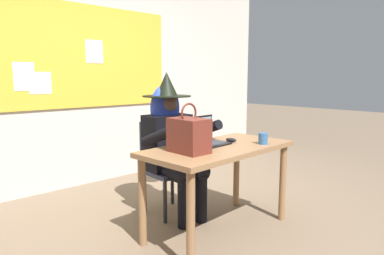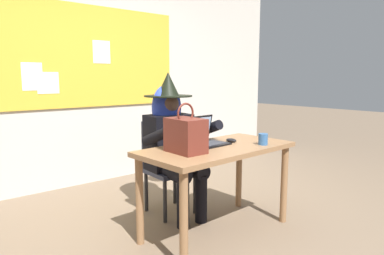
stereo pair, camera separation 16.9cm
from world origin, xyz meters
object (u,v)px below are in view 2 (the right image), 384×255
at_px(desk_main, 217,159).
at_px(handbag, 186,135).
at_px(computer_mouse, 231,140).
at_px(person_costumed, 172,135).
at_px(laptop, 204,138).
at_px(coffee_mug, 263,139).
at_px(chair_at_desk, 165,161).

distance_m(desk_main, handbag, 0.42).
bearing_deg(computer_mouse, desk_main, -171.80).
bearing_deg(computer_mouse, person_costumed, 111.87).
bearing_deg(handbag, desk_main, 0.89).
bearing_deg(laptop, person_costumed, 89.34).
relative_size(desk_main, coffee_mug, 14.16).
distance_m(chair_at_desk, coffee_mug, 1.00).
bearing_deg(desk_main, person_costumed, 94.84).
relative_size(person_costumed, laptop, 3.88).
distance_m(person_costumed, computer_mouse, 0.57).
bearing_deg(computer_mouse, laptop, 155.36).
xyz_separation_m(chair_at_desk, laptop, (0.02, -0.54, 0.30)).
bearing_deg(computer_mouse, chair_at_desk, 106.40).
height_order(desk_main, computer_mouse, computer_mouse).
distance_m(laptop, handbag, 0.36).
xyz_separation_m(chair_at_desk, coffee_mug, (0.39, -0.88, 0.30)).
height_order(chair_at_desk, person_costumed, person_costumed).
bearing_deg(coffee_mug, laptop, 137.69).
relative_size(chair_at_desk, coffee_mug, 9.33).
relative_size(handbag, coffee_mug, 3.98).
xyz_separation_m(desk_main, chair_at_desk, (-0.04, 0.68, -0.14)).
bearing_deg(laptop, handbag, -159.97).
height_order(desk_main, handbag, handbag).
xyz_separation_m(laptop, coffee_mug, (0.37, -0.33, -0.01)).
distance_m(desk_main, computer_mouse, 0.26).
bearing_deg(coffee_mug, desk_main, 150.69).
relative_size(chair_at_desk, computer_mouse, 8.53).
distance_m(computer_mouse, coffee_mug, 0.28).
height_order(person_costumed, computer_mouse, person_costumed).
xyz_separation_m(computer_mouse, handbag, (-0.57, -0.06, 0.12)).
height_order(person_costumed, coffee_mug, person_costumed).
bearing_deg(computer_mouse, coffee_mug, -71.17).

